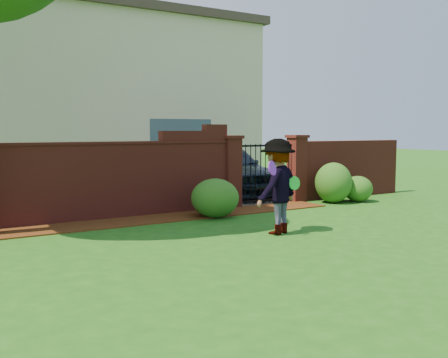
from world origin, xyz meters
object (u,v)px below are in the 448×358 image
frisbee_green (294,183)px  frisbee_purple (272,168)px  man (279,187)px  car (229,170)px

frisbee_green → frisbee_purple: bearing=-160.6°
man → frisbee_green: bearing=155.7°
frisbee_purple → frisbee_green: size_ratio=1.00×
frisbee_green → car: bearing=70.8°
car → frisbee_green: 5.73m
man → frisbee_purple: bearing=16.4°
car → frisbee_purple: (-2.62, -5.66, 0.52)m
frisbee_purple → frisbee_green: 0.85m
car → frisbee_green: size_ratio=17.14×
man → frisbee_purple: size_ratio=6.82×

